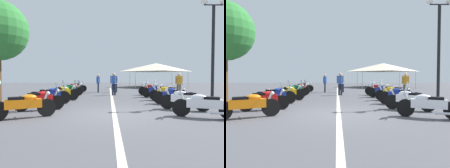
% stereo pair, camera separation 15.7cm
% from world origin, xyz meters
% --- Properties ---
extents(ground_plane, '(80.00, 80.00, 0.00)m').
position_xyz_m(ground_plane, '(0.00, 0.00, 0.00)').
color(ground_plane, '#4C4C51').
extents(lane_centre_stripe, '(26.99, 0.16, 0.01)m').
position_xyz_m(lane_centre_stripe, '(6.02, 0.00, 0.00)').
color(lane_centre_stripe, beige).
rests_on(lane_centre_stripe, ground_plane).
extents(motorcycle_left_row_0, '(1.19, 1.95, 1.00)m').
position_xyz_m(motorcycle_left_row_0, '(-0.74, 3.06, 0.46)').
color(motorcycle_left_row_0, black).
rests_on(motorcycle_left_row_0, ground_plane).
extents(motorcycle_left_row_1, '(0.93, 1.93, 1.20)m').
position_xyz_m(motorcycle_left_row_1, '(0.88, 3.05, 0.46)').
color(motorcycle_left_row_1, black).
rests_on(motorcycle_left_row_1, ground_plane).
extents(motorcycle_left_row_2, '(0.93, 2.02, 1.22)m').
position_xyz_m(motorcycle_left_row_2, '(2.74, 3.17, 0.48)').
color(motorcycle_left_row_2, black).
rests_on(motorcycle_left_row_2, ground_plane).
extents(motorcycle_left_row_3, '(0.97, 1.94, 1.01)m').
position_xyz_m(motorcycle_left_row_3, '(4.25, 2.95, 0.46)').
color(motorcycle_left_row_3, black).
rests_on(motorcycle_left_row_3, ground_plane).
extents(motorcycle_left_row_4, '(1.02, 1.99, 1.19)m').
position_xyz_m(motorcycle_left_row_4, '(6.06, 3.12, 0.46)').
color(motorcycle_left_row_4, black).
rests_on(motorcycle_left_row_4, ground_plane).
extents(motorcycle_left_row_5, '(1.01, 1.98, 1.19)m').
position_xyz_m(motorcycle_left_row_5, '(7.67, 3.11, 0.46)').
color(motorcycle_left_row_5, black).
rests_on(motorcycle_left_row_5, ground_plane).
extents(motorcycle_left_row_6, '(1.18, 1.74, 0.98)m').
position_xyz_m(motorcycle_left_row_6, '(9.44, 3.18, 0.44)').
color(motorcycle_left_row_6, black).
rests_on(motorcycle_left_row_6, ground_plane).
extents(motorcycle_left_row_7, '(0.92, 1.92, 0.99)m').
position_xyz_m(motorcycle_left_row_7, '(11.17, 3.19, 0.45)').
color(motorcycle_left_row_7, black).
rests_on(motorcycle_left_row_7, ground_plane).
extents(motorcycle_right_row_0, '(1.04, 1.99, 1.20)m').
position_xyz_m(motorcycle_right_row_0, '(-0.72, -3.01, 0.46)').
color(motorcycle_right_row_0, black).
rests_on(motorcycle_right_row_0, ground_plane).
extents(motorcycle_right_row_1, '(1.10, 1.88, 1.00)m').
position_xyz_m(motorcycle_right_row_1, '(0.87, -2.94, 0.46)').
color(motorcycle_right_row_1, black).
rests_on(motorcycle_right_row_1, ground_plane).
extents(motorcycle_right_row_2, '(1.13, 2.01, 1.01)m').
position_xyz_m(motorcycle_right_row_2, '(2.56, -3.07, 0.46)').
color(motorcycle_right_row_2, black).
rests_on(motorcycle_right_row_2, ground_plane).
extents(motorcycle_right_row_3, '(1.03, 1.99, 1.20)m').
position_xyz_m(motorcycle_right_row_3, '(4.24, -3.17, 0.46)').
color(motorcycle_right_row_3, black).
rests_on(motorcycle_right_row_3, ground_plane).
extents(motorcycle_right_row_4, '(1.02, 1.93, 1.21)m').
position_xyz_m(motorcycle_right_row_4, '(6.01, -2.99, 0.47)').
color(motorcycle_right_row_4, black).
rests_on(motorcycle_right_row_4, ground_plane).
extents(motorcycle_right_row_5, '(1.08, 1.97, 1.00)m').
position_xyz_m(motorcycle_right_row_5, '(7.66, -3.04, 0.46)').
color(motorcycle_right_row_5, black).
rests_on(motorcycle_right_row_5, ground_plane).
extents(street_lamp_twin_globe, '(0.32, 1.22, 5.12)m').
position_xyz_m(street_lamp_twin_globe, '(2.04, -4.73, 3.47)').
color(street_lamp_twin_globe, black).
rests_on(street_lamp_twin_globe, ground_plane).
extents(traffic_cone_0, '(0.36, 0.36, 0.61)m').
position_xyz_m(traffic_cone_0, '(3.52, 4.10, 0.29)').
color(traffic_cone_0, orange).
rests_on(traffic_cone_0, ground_plane).
extents(bystander_0, '(0.32, 0.53, 1.70)m').
position_xyz_m(bystander_0, '(7.87, -0.18, 1.00)').
color(bystander_0, '#1E2338').
rests_on(bystander_0, ground_plane).
extents(bystander_1, '(0.35, 0.44, 1.69)m').
position_xyz_m(bystander_1, '(7.14, -4.88, 0.99)').
color(bystander_1, brown).
rests_on(bystander_1, ground_plane).
extents(bystander_2, '(0.32, 0.53, 1.55)m').
position_xyz_m(bystander_2, '(10.79, -0.40, 0.90)').
color(bystander_2, '#1E2338').
rests_on(bystander_2, ground_plane).
extents(bystander_3, '(0.53, 0.32, 1.63)m').
position_xyz_m(bystander_3, '(10.62, 1.14, 0.95)').
color(bystander_3, '#1E2338').
rests_on(bystander_3, ground_plane).
extents(bystander_4, '(0.32, 0.49, 1.70)m').
position_xyz_m(bystander_4, '(14.54, -0.40, 1.00)').
color(bystander_4, black).
rests_on(bystander_4, ground_plane).
extents(event_tent, '(6.98, 6.98, 3.20)m').
position_xyz_m(event_tent, '(19.69, -6.09, 2.65)').
color(event_tent, beige).
rests_on(event_tent, ground_plane).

